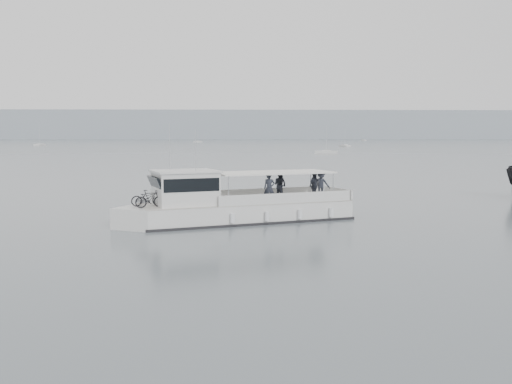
{
  "coord_description": "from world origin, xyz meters",
  "views": [
    {
      "loc": [
        1.22,
        -28.17,
        4.71
      ],
      "look_at": [
        2.29,
        2.5,
        1.6
      ],
      "focal_mm": 40.0,
      "sensor_mm": 36.0,
      "label": 1
    }
  ],
  "objects": [
    {
      "name": "tour_boat",
      "position": [
        0.71,
        2.11,
        0.9
      ],
      "size": [
        12.84,
        7.0,
        5.49
      ],
      "rotation": [
        0.0,
        0.0,
        0.35
      ],
      "color": "silver",
      "rests_on": "ground"
    },
    {
      "name": "ground",
      "position": [
        0.0,
        0.0,
        0.0
      ],
      "size": [
        1400.0,
        1400.0,
        0.0
      ],
      "primitive_type": "plane",
      "color": "#515B60",
      "rests_on": "ground"
    },
    {
      "name": "headland",
      "position": [
        0.0,
        560.0,
        14.0
      ],
      "size": [
        1400.0,
        90.0,
        28.0
      ],
      "primitive_type": "cube",
      "color": "#939EA8",
      "rests_on": "ground"
    },
    {
      "name": "moored_fleet",
      "position": [
        -24.29,
        209.76,
        0.36
      ],
      "size": [
        424.66,
        379.15,
        10.8
      ],
      "color": "silver",
      "rests_on": "ground"
    }
  ]
}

